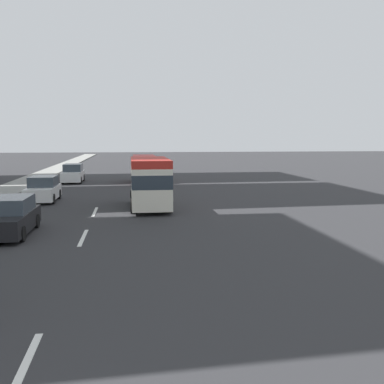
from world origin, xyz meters
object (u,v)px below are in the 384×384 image
(car_fourth, at_px, (73,174))
(car_fifth, at_px, (43,190))
(car_second, at_px, (10,217))
(minibus_third, at_px, (150,181))
(van_sixth, at_px, (144,167))

(car_fourth, height_order, car_fifth, car_fourth)
(car_second, height_order, minibus_third, minibus_third)
(car_second, distance_m, car_fifth, 10.47)
(car_fourth, bearing_deg, car_second, 0.27)
(minibus_third, relative_size, van_sixth, 1.26)
(minibus_third, height_order, car_fourth, minibus_third)
(van_sixth, bearing_deg, car_fifth, 150.55)
(car_fourth, relative_size, van_sixth, 0.88)
(car_second, bearing_deg, car_fifth, -177.25)
(car_fourth, bearing_deg, minibus_third, 20.93)
(car_second, xyz_separation_m, car_fourth, (23.31, 0.11, 0.05))
(minibus_third, xyz_separation_m, van_sixth, (16.08, -0.19, -0.18))
(car_fifth, bearing_deg, minibus_third, 60.77)
(minibus_third, relative_size, car_fifth, 1.54)
(van_sixth, bearing_deg, car_fourth, 85.14)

